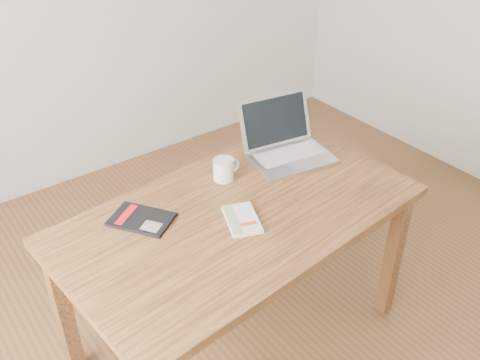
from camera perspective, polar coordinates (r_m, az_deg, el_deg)
room at (r=1.78m, az=6.22°, el=10.45°), size 4.04×4.04×2.70m
desk at (r=2.21m, az=-0.11°, el=-5.21°), size 1.52×0.95×0.75m
white_guidebook at (r=2.10m, az=0.22°, el=-4.23°), size 0.18×0.23×0.02m
black_guidebook at (r=2.14m, az=-10.48°, el=-4.14°), size 0.26×0.29×0.01m
laptop at (r=2.52m, az=4.94°, el=3.77°), size 0.42×0.40×0.25m
coffee_mug at (r=2.33m, az=-1.70°, el=1.19°), size 0.13×0.09×0.10m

